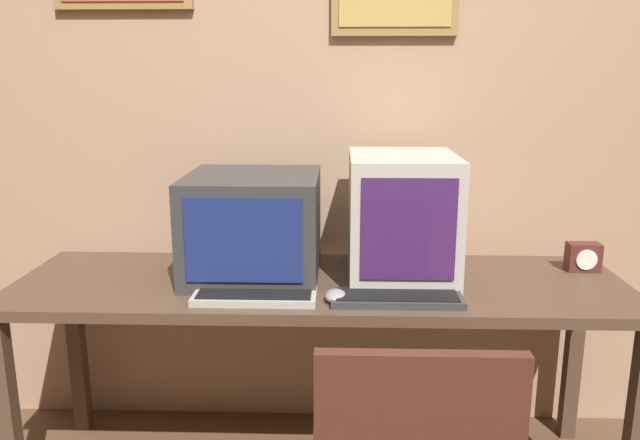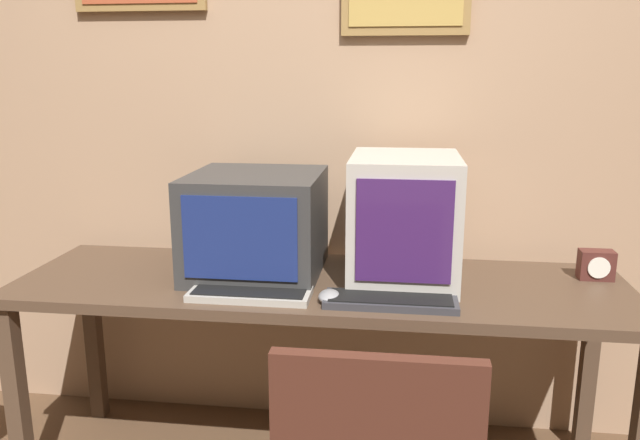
{
  "view_description": "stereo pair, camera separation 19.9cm",
  "coord_description": "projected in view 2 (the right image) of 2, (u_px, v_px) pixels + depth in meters",
  "views": [
    {
      "loc": [
        0.06,
        -0.98,
        1.44
      ],
      "look_at": [
        0.0,
        1.04,
        0.96
      ],
      "focal_mm": 35.0,
      "sensor_mm": 36.0,
      "label": 1
    },
    {
      "loc": [
        0.26,
        -0.96,
        1.44
      ],
      "look_at": [
        0.0,
        1.04,
        0.96
      ],
      "focal_mm": 35.0,
      "sensor_mm": 36.0,
      "label": 2
    }
  ],
  "objects": [
    {
      "name": "mouse_near_keyboard",
      "position": [
        329.0,
        296.0,
        1.93
      ],
      "size": [
        0.07,
        0.1,
        0.04
      ],
      "color": "gray",
      "rests_on": "desk"
    },
    {
      "name": "desk",
      "position": [
        320.0,
        301.0,
        2.15
      ],
      "size": [
        2.08,
        0.63,
        0.74
      ],
      "color": "#4C3828",
      "rests_on": "ground_plane"
    },
    {
      "name": "monitor_right",
      "position": [
        404.0,
        218.0,
        2.11
      ],
      "size": [
        0.36,
        0.45,
        0.42
      ],
      "color": "#B7B2A8",
      "rests_on": "desk"
    },
    {
      "name": "keyboard_main",
      "position": [
        250.0,
        294.0,
        1.97
      ],
      "size": [
        0.38,
        0.15,
        0.03
      ],
      "color": "#A8A399",
      "rests_on": "desk"
    },
    {
      "name": "keyboard_side",
      "position": [
        391.0,
        301.0,
        1.91
      ],
      "size": [
        0.41,
        0.14,
        0.03
      ],
      "color": "#333338",
      "rests_on": "desk"
    },
    {
      "name": "desk_clock",
      "position": [
        596.0,
        265.0,
        2.13
      ],
      "size": [
        0.11,
        0.07,
        0.1
      ],
      "color": "#4C231E",
      "rests_on": "desk"
    },
    {
      "name": "monitor_left",
      "position": [
        256.0,
        224.0,
        2.18
      ],
      "size": [
        0.45,
        0.47,
        0.35
      ],
      "color": "#333333",
      "rests_on": "desk"
    },
    {
      "name": "wall_back",
      "position": [
        334.0,
        107.0,
        2.41
      ],
      "size": [
        8.0,
        0.08,
        2.6
      ],
      "color": "tan",
      "rests_on": "ground_plane"
    }
  ]
}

